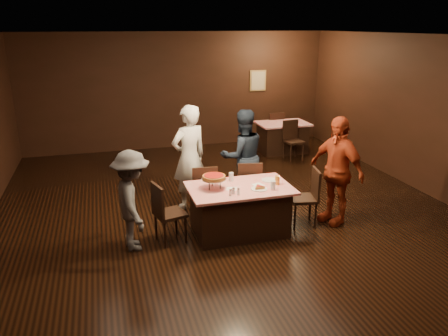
{
  "coord_description": "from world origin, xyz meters",
  "views": [
    {
      "loc": [
        -2.01,
        -6.39,
        3.17
      ],
      "look_at": [
        -0.21,
        -0.08,
        1.0
      ],
      "focal_mm": 35.0,
      "sensor_mm": 36.0,
      "label": 1
    }
  ],
  "objects_px": {
    "chair_back_near": "(294,141)",
    "glass_back": "(231,177)",
    "glass_amber": "(277,180)",
    "plate_empty": "(269,180)",
    "glass_front_right": "(273,185)",
    "chair_far_left": "(204,190)",
    "diner_white_jacket": "(189,157)",
    "main_table": "(240,210)",
    "back_table": "(282,137)",
    "chair_far_right": "(248,186)",
    "chair_end_right": "(304,197)",
    "chair_end_left": "(170,212)",
    "diner_grey_knit": "(132,201)",
    "diner_red_shirt": "(336,170)",
    "pizza_stand": "(214,177)",
    "diner_navy_hoodie": "(243,156)",
    "chair_back_far": "(274,129)"
  },
  "relations": [
    {
      "from": "glass_back",
      "to": "chair_back_far",
      "type": "bearing_deg",
      "value": 60.07
    },
    {
      "from": "chair_back_near",
      "to": "chair_far_left",
      "type": "bearing_deg",
      "value": -144.32
    },
    {
      "from": "chair_end_left",
      "to": "pizza_stand",
      "type": "distance_m",
      "value": 0.85
    },
    {
      "from": "back_table",
      "to": "chair_far_right",
      "type": "height_order",
      "value": "chair_far_right"
    },
    {
      "from": "plate_empty",
      "to": "glass_front_right",
      "type": "distance_m",
      "value": 0.42
    },
    {
      "from": "chair_end_right",
      "to": "glass_front_right",
      "type": "bearing_deg",
      "value": -57.56
    },
    {
      "from": "chair_far_right",
      "to": "chair_end_left",
      "type": "relative_size",
      "value": 1.0
    },
    {
      "from": "chair_back_far",
      "to": "glass_amber",
      "type": "relative_size",
      "value": 6.79
    },
    {
      "from": "chair_far_left",
      "to": "diner_white_jacket",
      "type": "distance_m",
      "value": 0.68
    },
    {
      "from": "main_table",
      "to": "glass_back",
      "type": "relative_size",
      "value": 11.43
    },
    {
      "from": "diner_navy_hoodie",
      "to": "chair_end_left",
      "type": "bearing_deg",
      "value": 36.18
    },
    {
      "from": "chair_far_left",
      "to": "diner_navy_hoodie",
      "type": "relative_size",
      "value": 0.55
    },
    {
      "from": "diner_red_shirt",
      "to": "pizza_stand",
      "type": "height_order",
      "value": "diner_red_shirt"
    },
    {
      "from": "main_table",
      "to": "diner_white_jacket",
      "type": "distance_m",
      "value": 1.46
    },
    {
      "from": "chair_end_left",
      "to": "chair_far_right",
      "type": "bearing_deg",
      "value": -78.28
    },
    {
      "from": "glass_front_right",
      "to": "chair_far_left",
      "type": "bearing_deg",
      "value": 130.36
    },
    {
      "from": "plate_empty",
      "to": "glass_amber",
      "type": "bearing_deg",
      "value": -75.96
    },
    {
      "from": "chair_far_left",
      "to": "glass_front_right",
      "type": "distance_m",
      "value": 1.36
    },
    {
      "from": "chair_back_near",
      "to": "diner_navy_hoodie",
      "type": "xyz_separation_m",
      "value": [
        -2.02,
        -2.14,
        0.39
      ]
    },
    {
      "from": "chair_back_far",
      "to": "pizza_stand",
      "type": "relative_size",
      "value": 2.5
    },
    {
      "from": "chair_end_right",
      "to": "chair_back_near",
      "type": "relative_size",
      "value": 1.0
    },
    {
      "from": "glass_front_right",
      "to": "glass_back",
      "type": "height_order",
      "value": "same"
    },
    {
      "from": "chair_back_near",
      "to": "glass_back",
      "type": "height_order",
      "value": "chair_back_near"
    },
    {
      "from": "chair_far_right",
      "to": "chair_end_right",
      "type": "xyz_separation_m",
      "value": [
        0.7,
        -0.75,
        0.0
      ]
    },
    {
      "from": "chair_end_left",
      "to": "chair_back_far",
      "type": "bearing_deg",
      "value": -52.16
    },
    {
      "from": "chair_end_right",
      "to": "diner_navy_hoodie",
      "type": "xyz_separation_m",
      "value": [
        -0.64,
        1.26,
        0.39
      ]
    },
    {
      "from": "chair_far_right",
      "to": "plate_empty",
      "type": "height_order",
      "value": "chair_far_right"
    },
    {
      "from": "main_table",
      "to": "diner_grey_knit",
      "type": "bearing_deg",
      "value": -178.2
    },
    {
      "from": "chair_end_left",
      "to": "diner_white_jacket",
      "type": "relative_size",
      "value": 0.51
    },
    {
      "from": "chair_end_right",
      "to": "chair_far_right",
      "type": "bearing_deg",
      "value": -125.58
    },
    {
      "from": "chair_far_right",
      "to": "chair_end_right",
      "type": "relative_size",
      "value": 1.0
    },
    {
      "from": "main_table",
      "to": "diner_navy_hoodie",
      "type": "height_order",
      "value": "diner_navy_hoodie"
    },
    {
      "from": "back_table",
      "to": "chair_far_right",
      "type": "relative_size",
      "value": 1.37
    },
    {
      "from": "diner_white_jacket",
      "to": "glass_back",
      "type": "xyz_separation_m",
      "value": [
        0.49,
        -0.93,
        -0.09
      ]
    },
    {
      "from": "diner_white_jacket",
      "to": "diner_grey_knit",
      "type": "distance_m",
      "value": 1.71
    },
    {
      "from": "glass_back",
      "to": "chair_end_left",
      "type": "bearing_deg",
      "value": -164.05
    },
    {
      "from": "chair_far_right",
      "to": "glass_back",
      "type": "bearing_deg",
      "value": 55.63
    },
    {
      "from": "chair_end_right",
      "to": "glass_front_right",
      "type": "relative_size",
      "value": 6.79
    },
    {
      "from": "main_table",
      "to": "back_table",
      "type": "bearing_deg",
      "value": 58.8
    },
    {
      "from": "glass_amber",
      "to": "plate_empty",
      "type": "bearing_deg",
      "value": 104.04
    },
    {
      "from": "chair_back_far",
      "to": "diner_navy_hoodie",
      "type": "distance_m",
      "value": 4.01
    },
    {
      "from": "main_table",
      "to": "chair_back_near",
      "type": "distance_m",
      "value": 4.21
    },
    {
      "from": "back_table",
      "to": "diner_red_shirt",
      "type": "xyz_separation_m",
      "value": [
        -0.84,
        -4.13,
        0.52
      ]
    },
    {
      "from": "chair_far_right",
      "to": "glass_front_right",
      "type": "bearing_deg",
      "value": 103.49
    },
    {
      "from": "diner_grey_knit",
      "to": "chair_end_left",
      "type": "bearing_deg",
      "value": -89.2
    },
    {
      "from": "main_table",
      "to": "diner_grey_knit",
      "type": "relative_size",
      "value": 1.07
    },
    {
      "from": "main_table",
      "to": "chair_end_right",
      "type": "distance_m",
      "value": 1.1
    },
    {
      "from": "chair_back_near",
      "to": "main_table",
      "type": "bearing_deg",
      "value": -133.05
    },
    {
      "from": "back_table",
      "to": "chair_end_right",
      "type": "distance_m",
      "value": 4.33
    },
    {
      "from": "chair_end_left",
      "to": "chair_end_right",
      "type": "bearing_deg",
      "value": -104.84
    }
  ]
}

